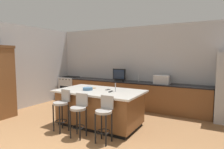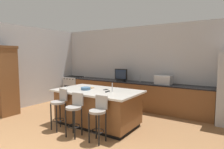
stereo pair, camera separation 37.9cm
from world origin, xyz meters
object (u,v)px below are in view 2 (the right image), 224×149
at_px(range_oven, 74,87).
at_px(cutting_board, 88,88).
at_px(microwave, 164,80).
at_px(bar_stool_left, 59,106).
at_px(tv_remote, 108,91).
at_px(fruit_bowl, 86,88).
at_px(bar_stool_center, 75,111).
at_px(cell_phone, 106,90).
at_px(bar_stool_right, 98,115).
at_px(tv_monitor, 121,75).
at_px(cabinet_tower, 4,79).
at_px(kitchen_island, 97,107).

height_order(range_oven, cutting_board, cutting_board).
relative_size(microwave, bar_stool_left, 0.49).
height_order(range_oven, tv_remote, tv_remote).
relative_size(fruit_bowl, tv_remote, 1.45).
relative_size(bar_stool_center, tv_remote, 5.58).
height_order(microwave, cutting_board, microwave).
xyz_separation_m(cell_phone, cutting_board, (-0.56, -0.04, 0.01)).
bearing_deg(bar_stool_right, tv_monitor, 109.71).
distance_m(cabinet_tower, cutting_board, 2.62).
bearing_deg(bar_stool_left, bar_stool_center, 2.95).
distance_m(microwave, tv_remote, 2.13).
height_order(bar_stool_center, bar_stool_right, bar_stool_right).
height_order(range_oven, microwave, microwave).
distance_m(tv_monitor, fruit_bowl, 2.03).
height_order(kitchen_island, cabinet_tower, cabinet_tower).
distance_m(cell_phone, cutting_board, 0.56).
bearing_deg(kitchen_island, fruit_bowl, -156.06).
bearing_deg(cell_phone, fruit_bowl, -141.49).
bearing_deg(fruit_bowl, bar_stool_right, -35.93).
height_order(fruit_bowl, cell_phone, fruit_bowl).
bearing_deg(cabinet_tower, bar_stool_right, 1.01).
xyz_separation_m(kitchen_island, fruit_bowl, (-0.28, -0.12, 0.48)).
bearing_deg(cutting_board, cell_phone, 3.74).
bearing_deg(cutting_board, cabinet_tower, -158.72).
relative_size(bar_stool_center, fruit_bowl, 3.84).
distance_m(range_oven, cabinet_tower, 2.85).
xyz_separation_m(range_oven, cell_phone, (2.86, -1.79, 0.45)).
distance_m(kitchen_island, bar_stool_right, 0.99).
distance_m(bar_stool_right, cutting_board, 1.40).
relative_size(cabinet_tower, microwave, 4.30).
bearing_deg(range_oven, bar_stool_center, -45.58).
bearing_deg(tv_monitor, cutting_board, -89.66).
bearing_deg(kitchen_island, tv_remote, -9.07).
bearing_deg(bar_stool_center, cutting_board, 108.42).
height_order(range_oven, cell_phone, range_oven).
relative_size(range_oven, microwave, 1.91).
relative_size(kitchen_island, microwave, 4.52).
distance_m(bar_stool_center, tv_remote, 0.91).
height_order(microwave, bar_stool_right, microwave).
bearing_deg(microwave, tv_remote, -109.83).
height_order(tv_monitor, fruit_bowl, tv_monitor).
xyz_separation_m(bar_stool_center, cutting_board, (-0.40, 0.94, 0.35)).
height_order(bar_stool_left, cutting_board, bar_stool_left).
bearing_deg(cabinet_tower, cutting_board, 21.28).
xyz_separation_m(microwave, cutting_board, (-1.48, -1.83, -0.12)).
relative_size(kitchen_island, tv_monitor, 4.60).
height_order(microwave, fruit_bowl, microwave).
xyz_separation_m(bar_stool_left, tv_remote, (0.92, 0.70, 0.33)).
xyz_separation_m(kitchen_island, tv_remote, (0.35, -0.06, 0.45)).
xyz_separation_m(range_oven, bar_stool_center, (2.71, -2.77, 0.11)).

